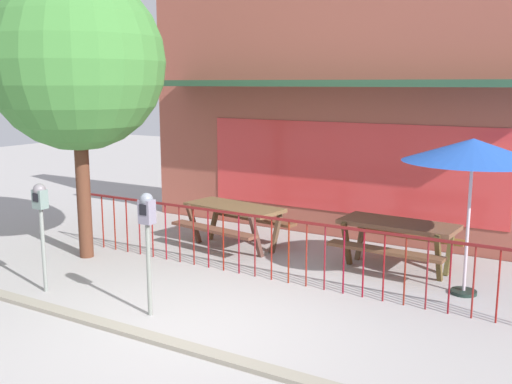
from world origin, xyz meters
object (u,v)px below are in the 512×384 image
Objects in this scene: parking_meter_far at (147,222)px; street_tree at (77,62)px; picnic_table_right at (398,232)px; picnic_table_left at (234,214)px; patio_umbrella at (473,151)px; parking_meter_near at (41,209)px.

street_tree is at bearing 151.70° from parking_meter_far.
parking_meter_far reaches higher than picnic_table_right.
picnic_table_left is at bearing 43.73° from street_tree.
street_tree is (-1.85, -1.77, 2.63)m from picnic_table_left.
picnic_table_left is at bearing -175.14° from picnic_table_right.
patio_umbrella is 1.41× the size of parking_meter_near.
picnic_table_left is at bearing 103.99° from parking_meter_far.
street_tree reaches higher than picnic_table_left.
patio_umbrella is 4.41m from parking_meter_far.
patio_umbrella reaches higher than picnic_table_right.
patio_umbrella is at bearing 13.63° from street_tree.
parking_meter_near is 2.66m from street_tree.
patio_umbrella is at bearing 29.93° from parking_meter_near.
street_tree is at bearing -166.37° from patio_umbrella.
picnic_table_left is 3.35m from parking_meter_far.
parking_meter_near is 1.86m from parking_meter_far.
parking_meter_far is at bearing -76.01° from picnic_table_left.
picnic_table_left is 0.42× the size of street_tree.
picnic_table_left is 1.27× the size of parking_meter_near.
parking_meter_near is 0.98× the size of parking_meter_far.
picnic_table_left is at bearing 72.13° from parking_meter_near.
parking_meter_near is (-1.06, -3.29, 0.59)m from picnic_table_left.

